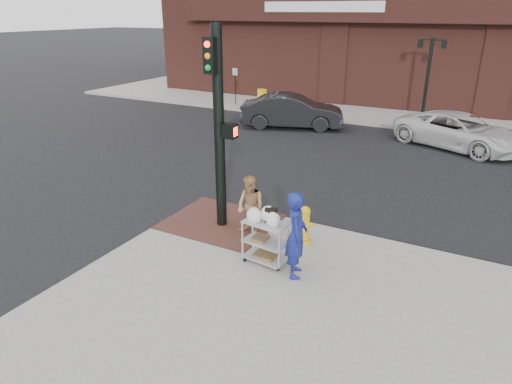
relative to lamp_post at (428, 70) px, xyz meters
The scene contains 13 objects.
ground 16.34m from the lamp_post, 97.13° to the right, with size 220.00×220.00×0.00m, color black.
brick_curb_ramp 15.52m from the lamp_post, 99.77° to the right, with size 2.80×2.40×0.01m, color #492A22.
lamp_post is the anchor object (origin of this frame).
parking_sign 10.64m from the lamp_post, behind, with size 0.05×0.05×2.20m, color black.
traffic_signal_pole 15.43m from the lamp_post, 99.24° to the right, with size 0.61×0.51×5.00m.
woman_blue 16.61m from the lamp_post, 89.35° to the right, with size 0.69×0.45×1.89m, color navy.
pedestrian_tan 15.56m from the lamp_post, 95.70° to the right, with size 0.75×0.58×1.54m, color #B18053.
sedan_dark 7.06m from the lamp_post, 143.13° to the right, with size 1.72×4.92×1.62m, color black.
minivan_white 4.95m from the lamp_post, 62.66° to the right, with size 2.39×5.19×1.44m, color silver.
utility_cart 16.51m from the lamp_post, 92.12° to the right, with size 1.01×0.65×1.33m.
fire_hydrant 15.25m from the lamp_post, 90.76° to the right, with size 0.45×0.31×0.95m.
newsbox_yellow 9.25m from the lamp_post, behind, with size 0.40×0.36×0.94m, color yellow.
newsbox_blue 7.92m from the lamp_post, behind, with size 0.43×0.38×1.01m, color navy.
Camera 1 is at (5.43, -8.33, 5.42)m, focal length 32.00 mm.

